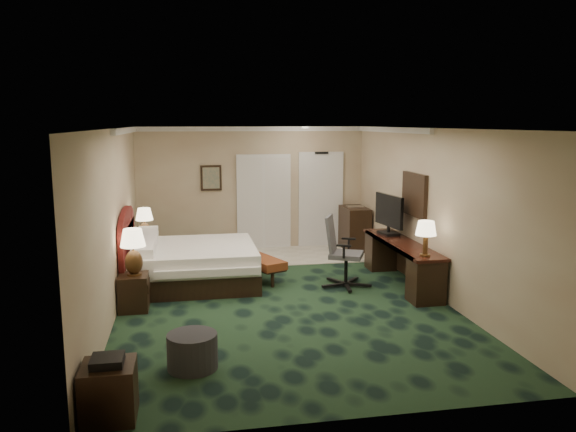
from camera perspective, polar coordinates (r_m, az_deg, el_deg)
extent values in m
cube|color=black|center=(9.07, -0.73, -8.42)|extent=(5.00, 7.50, 0.00)
cube|color=silver|center=(8.63, -0.77, 8.89)|extent=(5.00, 7.50, 0.00)
cube|color=tan|center=(12.43, -3.65, 2.82)|extent=(5.00, 0.00, 2.70)
cube|color=tan|center=(5.18, 6.28, -6.72)|extent=(5.00, 0.00, 2.70)
cube|color=tan|center=(8.70, -17.21, -0.47)|extent=(0.00, 7.50, 2.70)
cube|color=tan|center=(9.49, 14.31, 0.47)|extent=(0.00, 7.50, 2.70)
cube|color=beige|center=(11.98, 1.19, -3.95)|extent=(3.20, 1.70, 0.01)
cube|color=white|center=(12.71, 3.34, 1.61)|extent=(1.02, 0.06, 2.18)
cube|color=white|center=(12.46, -2.47, 1.46)|extent=(1.20, 0.06, 2.10)
cube|color=#4F6C63|center=(12.29, -7.82, 3.85)|extent=(0.45, 0.06, 0.55)
cube|color=white|center=(9.99, 12.72, 2.13)|extent=(0.05, 0.95, 0.75)
cube|color=white|center=(9.97, -9.50, -4.89)|extent=(2.12, 1.97, 0.67)
cube|color=black|center=(8.81, -15.41, -7.49)|extent=(0.43, 0.50, 0.54)
cube|color=black|center=(11.00, -14.32, -3.92)|extent=(0.47, 0.54, 0.59)
cube|color=maroon|center=(10.12, -2.96, -5.30)|extent=(0.89, 1.31, 0.42)
cylinder|color=#2D2E30|center=(6.69, -9.69, -13.38)|extent=(0.70, 0.70, 0.41)
cube|color=black|center=(5.83, -17.72, -16.63)|extent=(0.50, 0.50, 0.54)
cube|color=black|center=(9.98, 11.41, -4.72)|extent=(0.55, 2.57, 0.74)
cube|color=black|center=(10.46, 10.21, 0.12)|extent=(0.21, 0.96, 0.74)
cube|color=black|center=(12.48, 6.78, -1.27)|extent=(0.50, 0.90, 0.95)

